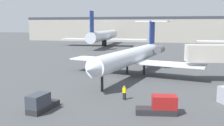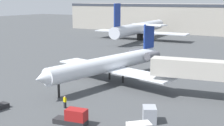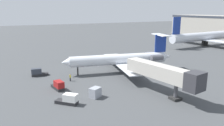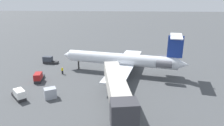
{
  "view_description": "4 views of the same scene",
  "coord_description": "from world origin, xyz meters",
  "views": [
    {
      "loc": [
        8.01,
        -37.69,
        8.85
      ],
      "look_at": [
        -1.7,
        0.83,
        2.6
      ],
      "focal_mm": 39.69,
      "sensor_mm": 36.0,
      "label": 1
    },
    {
      "loc": [
        27.67,
        -39.86,
        14.13
      ],
      "look_at": [
        1.98,
        3.26,
        3.75
      ],
      "focal_mm": 48.83,
      "sensor_mm": 36.0,
      "label": 2
    },
    {
      "loc": [
        50.12,
        -23.25,
        15.99
      ],
      "look_at": [
        -0.18,
        2.26,
        2.35
      ],
      "focal_mm": 35.4,
      "sensor_mm": 36.0,
      "label": 3
    },
    {
      "loc": [
        45.91,
        4.72,
        17.39
      ],
      "look_at": [
        0.09,
        1.53,
        2.17
      ],
      "focal_mm": 32.62,
      "sensor_mm": 36.0,
      "label": 4
    }
  ],
  "objects": [
    {
      "name": "ground_plane",
      "position": [
        0.0,
        0.0,
        -0.05
      ],
      "size": [
        400.0,
        400.0,
        0.1
      ],
      "primitive_type": "cube",
      "color": "#424447"
    },
    {
      "name": "regional_jet",
      "position": [
        1.21,
        4.53,
        3.49
      ],
      "size": [
        24.21,
        29.46,
        9.54
      ],
      "color": "silver",
      "rests_on": "ground_plane"
    },
    {
      "name": "jet_bridge",
      "position": [
        19.26,
        3.65,
        4.34
      ],
      "size": [
        17.2,
        5.72,
        6.02
      ],
      "color": "#B7B2A8",
      "rests_on": "ground_plane"
    },
    {
      "name": "ground_crew_marshaller",
      "position": [
        2.52,
        -9.9,
        0.86
      ],
      "size": [
        0.46,
        0.37,
        1.69
      ],
      "color": "black",
      "rests_on": "ground_plane"
    },
    {
      "name": "baggage_tug_lead",
      "position": [
        6.94,
        -13.69,
        0.84
      ],
      "size": [
        4.18,
        2.07,
        1.9
      ],
      "color": "#262628",
      "rests_on": "ground_plane"
    },
    {
      "name": "baggage_tug_trailing",
      "position": [
        -5.03,
        -15.86,
        0.84
      ],
      "size": [
        1.87,
        4.14,
        1.9
      ],
      "color": "#262628",
      "rests_on": "ground_plane"
    },
    {
      "name": "baggage_tug_spare",
      "position": [
        14.96,
        -13.82,
        0.84
      ],
      "size": [
        3.82,
        3.82,
        1.9
      ],
      "color": "#262628",
      "rests_on": "ground_plane"
    },
    {
      "name": "cargo_container_uld",
      "position": [
        14.14,
        -8.51,
        0.94
      ],
      "size": [
        2.32,
        2.51,
        1.88
      ],
      "color": "#999EA8",
      "rests_on": "ground_plane"
    }
  ]
}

